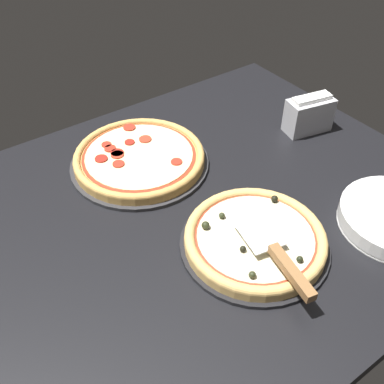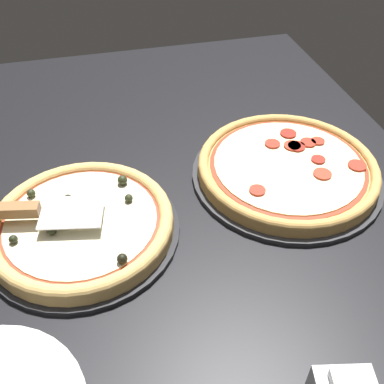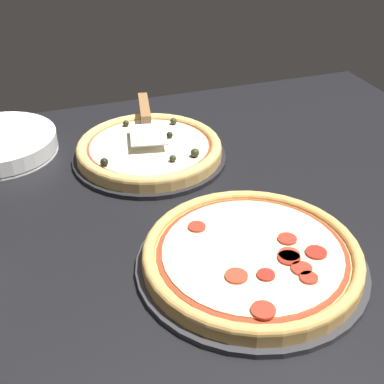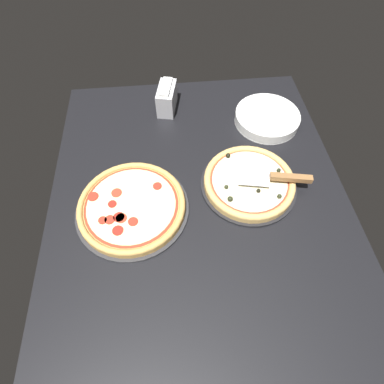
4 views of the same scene
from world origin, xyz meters
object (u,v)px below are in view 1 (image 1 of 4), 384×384
object	(u,v)px
pizza_front	(255,238)
pizza_back	(140,156)
napkin_holder	(309,114)
serving_spatula	(283,262)

from	to	relation	value
pizza_front	pizza_back	bearing A→B (deg)	97.86
pizza_back	napkin_holder	world-z (taller)	napkin_holder
pizza_front	serving_spatula	size ratio (longest dim) A/B	1.27
serving_spatula	napkin_holder	bearing A→B (deg)	38.52
pizza_front	napkin_holder	size ratio (longest dim) A/B	2.15
pizza_back	serving_spatula	bearing A→B (deg)	-85.95
pizza_front	pizza_back	size ratio (longest dim) A/B	0.89
pizza_back	napkin_holder	distance (cm)	50.82
serving_spatula	napkin_holder	size ratio (longest dim) A/B	1.69
pizza_front	napkin_holder	bearing A→B (deg)	30.87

